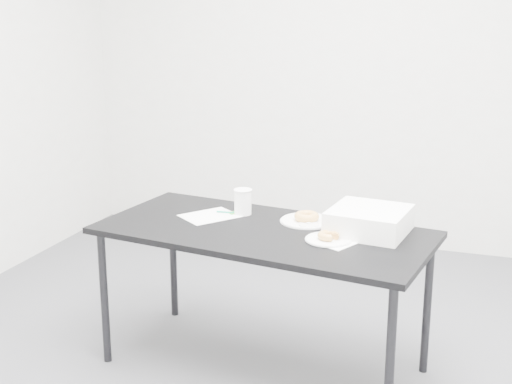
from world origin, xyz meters
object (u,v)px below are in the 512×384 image
(table, at_px, (264,240))
(bakery_box, at_px, (369,221))
(plate_near, at_px, (328,240))
(donut_near, at_px, (328,236))
(scorecard, at_px, (210,216))
(coffee_cup, at_px, (243,202))
(plate_far, at_px, (307,221))
(donut_far, at_px, (307,216))
(pen, at_px, (228,212))

(table, relative_size, bakery_box, 4.80)
(plate_near, height_order, donut_near, donut_near)
(scorecard, xyz_separation_m, coffee_cup, (0.14, 0.09, 0.06))
(donut_near, bearing_deg, scorecard, 165.02)
(plate_far, height_order, donut_far, donut_far)
(table, height_order, bakery_box, bakery_box)
(plate_near, xyz_separation_m, donut_far, (-0.16, 0.24, 0.02))
(pen, relative_size, coffee_cup, 0.94)
(plate_near, relative_size, coffee_cup, 1.61)
(scorecard, bearing_deg, bakery_box, 37.09)
(coffee_cup, height_order, bakery_box, coffee_cup)
(plate_near, height_order, donut_far, donut_far)
(scorecard, bearing_deg, table, 17.14)
(scorecard, bearing_deg, donut_far, 44.79)
(scorecard, height_order, donut_far, donut_far)
(donut_near, height_order, plate_far, donut_near)
(scorecard, distance_m, donut_far, 0.48)
(pen, relative_size, donut_near, 1.24)
(table, distance_m, coffee_cup, 0.29)
(plate_far, xyz_separation_m, coffee_cup, (-0.33, 0.02, 0.06))
(pen, height_order, bakery_box, bakery_box)
(plate_near, relative_size, donut_near, 2.13)
(scorecard, bearing_deg, plate_near, 21.72)
(table, bearing_deg, plate_far, 56.76)
(scorecard, xyz_separation_m, pen, (0.07, 0.07, 0.01))
(scorecard, bearing_deg, donut_near, 21.72)
(plate_near, bearing_deg, table, 169.77)
(plate_far, height_order, bakery_box, bakery_box)
(coffee_cup, distance_m, bakery_box, 0.64)
(coffee_cup, bearing_deg, donut_near, -27.41)
(scorecard, relative_size, donut_far, 2.16)
(scorecard, height_order, plate_near, plate_near)
(plate_far, relative_size, donut_far, 2.13)
(coffee_cup, relative_size, bakery_box, 0.38)
(plate_near, distance_m, plate_far, 0.29)
(bakery_box, bearing_deg, plate_near, -123.06)
(pen, bearing_deg, coffee_cup, 5.14)
(table, distance_m, bakery_box, 0.49)
(bakery_box, bearing_deg, donut_far, 175.32)
(coffee_cup, bearing_deg, plate_far, -3.28)
(donut_far, bearing_deg, table, -130.89)
(table, height_order, plate_far, plate_far)
(table, xyz_separation_m, donut_near, (0.32, -0.06, 0.08))
(plate_near, distance_m, donut_far, 0.29)
(pen, distance_m, donut_far, 0.40)
(scorecard, xyz_separation_m, donut_near, (0.63, -0.17, 0.02))
(donut_near, relative_size, coffee_cup, 0.76)
(table, distance_m, donut_far, 0.25)
(coffee_cup, bearing_deg, bakery_box, -7.19)
(table, height_order, pen, pen)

